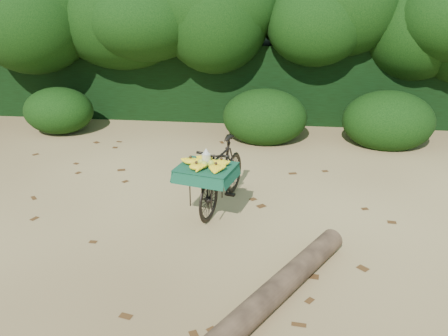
# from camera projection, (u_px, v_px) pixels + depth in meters

# --- Properties ---
(ground) EXTENTS (80.00, 80.00, 0.00)m
(ground) POSITION_uv_depth(u_px,v_px,m) (139.00, 240.00, 6.27)
(ground) COLOR tan
(ground) RESTS_ON ground
(vendor_bicycle) EXTENTS (1.03, 1.86, 1.04)m
(vendor_bicycle) POSITION_uv_depth(u_px,v_px,m) (221.00, 174.00, 6.98)
(vendor_bicycle) COLOR black
(vendor_bicycle) RESTS_ON ground
(fallen_log) EXTENTS (2.20, 3.36, 0.27)m
(fallen_log) POSITION_uv_depth(u_px,v_px,m) (247.00, 317.00, 4.64)
(fallen_log) COLOR brown
(fallen_log) RESTS_ON ground
(hedge_backdrop) EXTENTS (26.00, 1.80, 1.80)m
(hedge_backdrop) POSITION_uv_depth(u_px,v_px,m) (207.00, 77.00, 11.72)
(hedge_backdrop) COLOR black
(hedge_backdrop) RESTS_ON ground
(tree_row) EXTENTS (14.50, 2.00, 4.00)m
(tree_row) POSITION_uv_depth(u_px,v_px,m) (173.00, 35.00, 10.64)
(tree_row) COLOR black
(tree_row) RESTS_ON ground
(bush_clumps) EXTENTS (8.80, 1.70, 0.90)m
(bush_clumps) POSITION_uv_depth(u_px,v_px,m) (217.00, 118.00, 10.00)
(bush_clumps) COLOR black
(bush_clumps) RESTS_ON ground
(leaf_litter) EXTENTS (7.00, 7.30, 0.01)m
(leaf_litter) POSITION_uv_depth(u_px,v_px,m) (151.00, 216.00, 6.86)
(leaf_litter) COLOR #472A12
(leaf_litter) RESTS_ON ground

